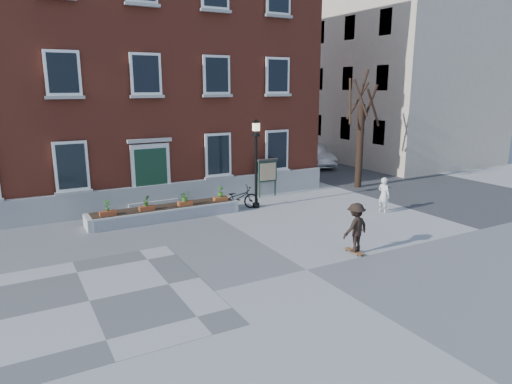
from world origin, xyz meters
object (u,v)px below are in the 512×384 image
bystander (384,195)px  notice_board (268,171)px  lamp_post (256,151)px  bicycle (237,198)px  skateboarder (356,227)px  parked_car (314,156)px

bystander → notice_board: size_ratio=0.82×
bystander → lamp_post: (-4.39, 3.37, 1.77)m
bystander → lamp_post: lamp_post is taller
bicycle → skateboarder: 6.77m
lamp_post → notice_board: (1.50, 1.54, -1.28)m
bicycle → parked_car: parked_car is taller
bicycle → bystander: (5.28, -3.47, 0.25)m
bicycle → notice_board: size_ratio=1.05×
bicycle → lamp_post: 2.22m
bicycle → parked_car: bearing=-44.6°
bystander → notice_board: (-2.89, 4.91, 0.49)m
bicycle → notice_board: notice_board is taller
bystander → skateboarder: size_ratio=0.91×
bystander → skateboarder: bearing=117.3°
bicycle → parked_car: (9.54, 7.44, 0.20)m
lamp_post → notice_board: lamp_post is taller
skateboarder → bicycle: bearing=97.7°
bystander → skateboarder: (-4.37, -3.22, 0.11)m
bicycle → bystander: bystander is taller
lamp_post → bystander: bearing=-37.5°
parked_car → lamp_post: 11.62m
parked_car → bystander: bystander is taller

